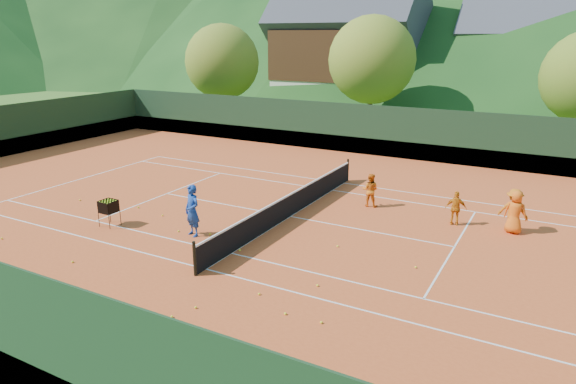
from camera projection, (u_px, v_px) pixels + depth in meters
The scene contains 33 objects.
ground at pixel (290, 217), 20.47m from camera, with size 400.00×400.00×0.00m, color #33571B.
clay_court at pixel (290, 217), 20.47m from camera, with size 40.00×24.00×0.02m, color #BF491F.
coach at pixel (192, 211), 18.25m from camera, with size 0.69×0.45×1.89m, color navy.
student_a at pixel (370, 190), 21.49m from camera, with size 0.69×0.54×1.42m, color orange.
student_b at pixel (456, 208), 19.38m from camera, with size 0.78×0.32×1.32m, color orange.
student_c at pixel (515, 212), 18.55m from camera, with size 0.78×0.51×1.60m, color orange.
student_d at pixel (513, 210), 18.71m from camera, with size 1.04×0.60×1.61m, color #CE6612.
tennis_ball_0 at pixel (318, 285), 14.76m from camera, with size 0.07×0.07×0.07m, color #F2F629.
tennis_ball_1 at pixel (259, 294), 14.27m from camera, with size 0.07×0.07×0.07m, color #F2F629.
tennis_ball_3 at pixel (73, 262), 16.29m from camera, with size 0.07×0.07×0.07m, color #F2F629.
tennis_ball_4 at pixel (219, 347), 11.84m from camera, with size 0.07×0.07×0.07m, color #F2F629.
tennis_ball_6 at pixel (179, 231), 18.84m from camera, with size 0.07×0.07×0.07m, color #F2F629.
tennis_ball_7 at pixel (172, 317), 13.12m from camera, with size 0.07×0.07×0.07m, color #F2F629.
tennis_ball_8 at pixel (210, 234), 18.55m from camera, with size 0.07×0.07×0.07m, color #F2F629.
tennis_ball_9 at pixel (240, 250), 17.17m from camera, with size 0.07×0.07×0.07m, color #F2F629.
tennis_ball_10 at pixel (2, 238), 18.17m from camera, with size 0.07×0.07×0.07m, color #F2F629.
tennis_ball_11 at pixel (416, 267), 15.91m from camera, with size 0.07×0.07×0.07m, color #F2F629.
tennis_ball_12 at pixel (285, 314), 13.26m from camera, with size 0.07×0.07×0.07m, color #F2F629.
tennis_ball_13 at pixel (338, 246), 17.50m from camera, with size 0.07×0.07×0.07m, color #F2F629.
tennis_ball_14 at pixel (80, 200), 22.39m from camera, with size 0.07×0.07×0.07m, color #F2F629.
tennis_ball_15 at pixel (196, 307), 13.57m from camera, with size 0.07×0.07×0.07m, color #F2F629.
tennis_ball_16 at pixel (254, 354), 11.58m from camera, with size 0.07×0.07×0.07m, color #F2F629.
tennis_ball_17 at pixel (321, 322), 12.86m from camera, with size 0.07×0.07×0.07m, color #F2F629.
tennis_ball_18 at pixel (162, 215), 20.49m from camera, with size 0.07×0.07×0.07m, color #F2F629.
tennis_ball_19 at pixel (138, 207), 21.44m from camera, with size 0.07×0.07×0.07m, color #F2F629.
court_lines at pixel (290, 216), 20.46m from camera, with size 23.83×11.03×0.00m.
tennis_net at pixel (290, 205), 20.32m from camera, with size 0.10×12.07×1.10m.
perimeter_fence at pixel (290, 186), 20.10m from camera, with size 40.40×24.24×3.00m.
ball_hopper at pixel (108, 207), 19.26m from camera, with size 0.57×0.57×1.00m.
chalet_left at pixel (348, 49), 48.56m from camera, with size 13.80×9.93×12.92m.
chalet_mid at pixel (536, 58), 44.77m from camera, with size 12.65×8.82×11.45m.
tree_a at pixel (222, 62), 41.47m from camera, with size 6.00×6.00×7.88m.
tree_b at pixel (372, 60), 37.55m from camera, with size 6.40×6.40×8.40m.
Camera 1 is at (9.17, -16.95, 6.96)m, focal length 32.00 mm.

